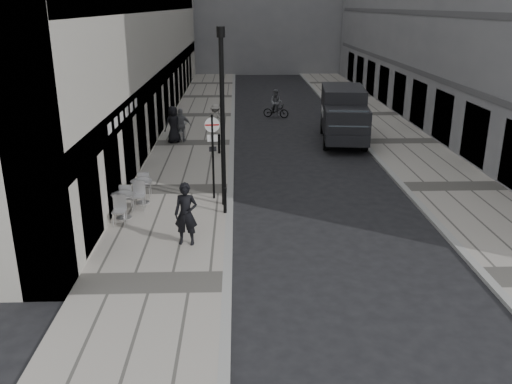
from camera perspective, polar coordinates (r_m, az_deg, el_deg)
ground at (r=12.31m, az=-3.27°, el=-15.84°), size 120.00×120.00×0.00m
sidewalk at (r=29.04m, az=-6.52°, el=5.08°), size 4.00×60.00×0.12m
far_sidewalk at (r=30.21m, az=14.84°, el=5.12°), size 4.00×60.00×0.12m
walking_man at (r=16.42m, az=-7.38°, el=-2.32°), size 0.77×0.56×1.94m
sign_post at (r=19.94m, az=-4.58°, el=4.88°), size 0.55×0.11×3.18m
lamppost at (r=18.96m, az=-3.56°, el=8.60°), size 0.28×0.28×6.25m
bollard_near at (r=18.94m, az=-3.29°, el=-0.94°), size 0.12×0.12×0.88m
bollard_far at (r=26.67m, az=-3.91°, el=5.04°), size 0.12×0.12×0.90m
panel_van at (r=29.76m, az=9.21°, el=8.30°), size 2.83×6.15×2.80m
cyclist at (r=35.89m, az=2.12°, el=8.96°), size 1.80×1.15×1.84m
pedestrian_a at (r=29.13m, az=-7.88°, el=6.99°), size 1.07×0.53×1.77m
pedestrian_b at (r=30.72m, az=-4.30°, el=7.67°), size 1.25×1.00×1.70m
pedestrian_c at (r=29.00m, az=-8.70°, el=7.05°), size 1.12×1.03×1.93m
cafe_table_near at (r=18.96m, az=-13.80°, el=-1.22°), size 0.79×1.79×1.02m
cafe_table_mid at (r=20.24m, az=-11.92°, el=0.24°), size 0.79×1.79×1.02m
cafe_table_far at (r=29.91m, az=-7.96°, el=6.58°), size 0.80×1.81×1.03m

